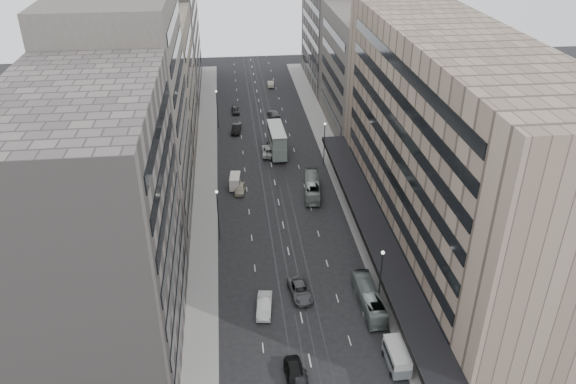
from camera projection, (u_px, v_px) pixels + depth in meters
name	position (u px, v px, depth m)	size (l,w,h in m)	color
ground	(295.00, 286.00, 73.13)	(220.00, 220.00, 0.00)	black
sidewalk_right	(333.00, 158.00, 106.82)	(4.00, 125.00, 0.15)	gray
sidewalk_left	(206.00, 164.00, 104.45)	(4.00, 125.00, 0.15)	gray
department_store	(448.00, 149.00, 74.91)	(19.20, 60.00, 30.00)	gray
building_right_mid	(368.00, 72.00, 114.53)	(15.00, 28.00, 24.00)	#534E48
building_right_far	(340.00, 28.00, 139.60)	(15.00, 32.00, 28.00)	slate
building_left_a	(95.00, 234.00, 56.76)	(15.00, 28.00, 30.00)	slate
building_left_b	(129.00, 117.00, 79.22)	(15.00, 26.00, 34.00)	#534E48
building_left_c	(151.00, 87.00, 104.84)	(15.00, 28.00, 25.00)	gray
building_left_d	(164.00, 36.00, 132.75)	(15.00, 38.00, 28.00)	slate
lamp_right_near	(381.00, 272.00, 67.21)	(0.44, 0.44, 8.32)	#262628
lamp_right_far	(324.00, 139.00, 101.93)	(0.44, 0.44, 8.32)	#262628
lamp_left_near	(218.00, 209.00, 80.05)	(0.44, 0.44, 8.32)	#262628
lamp_left_far	(217.00, 105.00, 117.37)	(0.44, 0.44, 8.32)	#262628
bus_near	(369.00, 298.00, 68.99)	(2.22, 9.50, 2.65)	gray
bus_far	(312.00, 187.00, 93.99)	(2.33, 9.95, 2.77)	#929D95
double_decker	(277.00, 140.00, 107.14)	(3.22, 9.78, 5.31)	gray
vw_microbus	(397.00, 356.00, 60.51)	(2.22, 4.73, 2.54)	slate
panel_van	(235.00, 181.00, 95.83)	(2.17, 3.94, 2.39)	silver
sedan_0	(295.00, 374.00, 59.03)	(1.99, 4.95, 1.69)	black
sedan_1	(264.00, 305.00, 68.61)	(1.74, 5.00, 1.65)	silver
sedan_2	(300.00, 290.00, 71.20)	(2.51, 5.45, 1.51)	#4D4D4F
sedan_3	(300.00, 383.00, 58.25)	(1.92, 4.72, 1.37)	#252528
sedan_4	(240.00, 189.00, 94.77)	(1.66, 4.13, 1.41)	#B9B199
sedan_5	(236.00, 129.00, 117.30)	(1.69, 4.85, 1.60)	black
sedan_6	(269.00, 150.00, 107.85)	(2.76, 6.00, 1.67)	beige
sedan_7	(274.00, 114.00, 124.72)	(2.20, 5.42, 1.57)	#555457
sedan_8	(235.00, 110.00, 127.14)	(1.67, 4.14, 1.41)	#232426
sedan_9	(271.00, 84.00, 143.47)	(1.53, 4.38, 1.44)	beige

